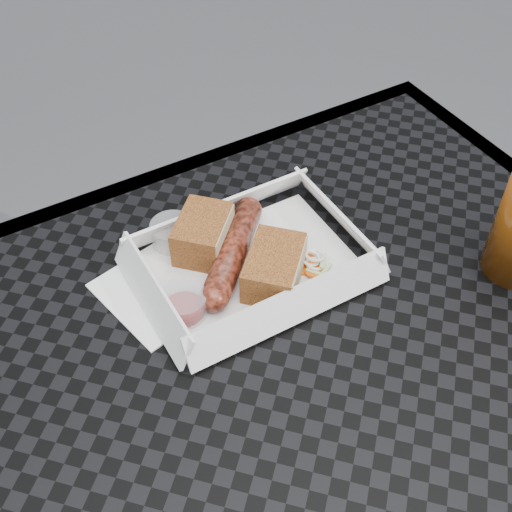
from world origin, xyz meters
The scene contains 9 objects.
patio_table centered at (0.00, 0.00, 0.67)m, with size 0.80×0.80×0.74m.
food_tray centered at (0.00, 0.19, 0.75)m, with size 0.22×0.15×0.00m, color white.
bratwurst centered at (-0.01, 0.20, 0.76)m, with size 0.13×0.13×0.03m.
bread_near centered at (-0.03, 0.24, 0.77)m, with size 0.07×0.05×0.05m, color brown.
bread_far centered at (0.01, 0.16, 0.77)m, with size 0.08×0.05×0.04m, color brown.
veg_garnish centered at (0.06, 0.15, 0.75)m, with size 0.03×0.03×0.00m.
napkin centered at (-0.10, 0.21, 0.75)m, with size 0.12×0.12×0.00m, color white.
condiment_cup_sauce centered at (-0.09, 0.17, 0.76)m, with size 0.05×0.05×0.03m, color maroon.
condiment_cup_empty centered at (-0.06, 0.27, 0.76)m, with size 0.05×0.05×0.03m, color silver.
Camera 1 is at (-0.23, -0.23, 1.28)m, focal length 45.00 mm.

